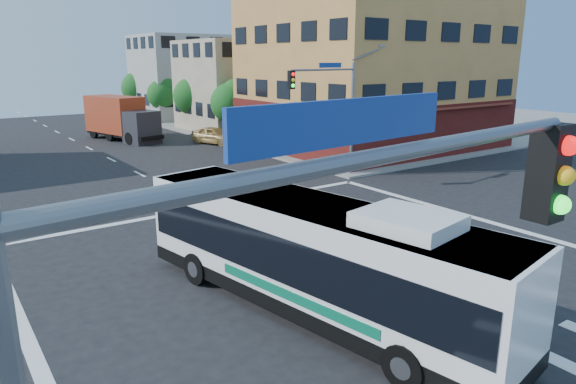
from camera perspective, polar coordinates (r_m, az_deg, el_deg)
ground at (r=18.38m, az=4.45°, el=-8.58°), size 120.00×120.00×0.00m
sidewalk_ne at (r=66.74m, az=8.45°, el=8.30°), size 50.00×50.00×0.15m
corner_building_ne at (r=44.06m, az=9.39°, el=12.68°), size 18.10×15.44×14.00m
building_east_near at (r=54.63m, az=-4.72°, el=11.71°), size 12.06×10.06×9.00m
building_east_far at (r=67.01m, az=-11.02°, el=12.45°), size 12.06×10.06×10.00m
signal_mast_ne at (r=30.95m, az=5.03°, el=10.40°), size 7.91×1.13×8.07m
street_tree_a at (r=46.92m, az=-6.27°, el=10.08°), size 3.60×3.60×5.53m
street_tree_b at (r=54.01m, az=-10.50°, el=10.68°), size 3.80×3.80×5.79m
street_tree_c at (r=61.36m, az=-13.72°, el=10.69°), size 3.40×3.40×5.29m
street_tree_d at (r=68.82m, az=-16.29°, el=11.25°), size 4.00×4.00×6.03m
transit_bus at (r=14.83m, az=2.63°, el=-6.90°), size 4.76×12.62×3.66m
box_truck at (r=49.34m, az=-18.01°, el=7.70°), size 4.59×9.03×3.91m
parked_car at (r=45.30m, az=-8.14°, el=6.25°), size 3.23×4.78×1.51m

